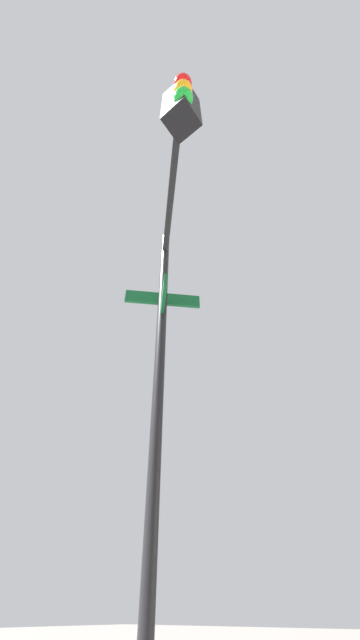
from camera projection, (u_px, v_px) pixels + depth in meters
traffic_signal_near at (168, 261)px, 3.47m from camera, size 2.11×2.05×6.04m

